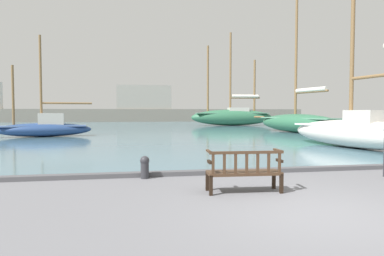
% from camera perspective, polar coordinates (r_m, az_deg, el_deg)
% --- Properties ---
extents(ground_plane, '(160.00, 160.00, 0.00)m').
position_cam_1_polar(ground_plane, '(6.48, 19.98, -13.08)').
color(ground_plane, slate).
extents(harbor_water, '(100.00, 80.00, 0.08)m').
position_cam_1_polar(harbor_water, '(49.50, -6.64, 0.74)').
color(harbor_water, slate).
rests_on(harbor_water, ground).
extents(quay_edge_kerb, '(40.00, 0.30, 0.12)m').
position_cam_1_polar(quay_edge_kerb, '(9.90, 8.59, -7.11)').
color(quay_edge_kerb, '#4C4C50').
rests_on(quay_edge_kerb, ground).
extents(park_bench, '(1.63, 0.61, 0.92)m').
position_cam_1_polar(park_bench, '(7.53, 8.70, -7.06)').
color(park_bench, black).
rests_on(park_bench, ground).
extents(sailboat_outer_starboard, '(3.92, 10.63, 11.68)m').
position_cam_1_polar(sailboat_outer_starboard, '(28.65, 17.12, 1.03)').
color(sailboat_outer_starboard, '#2D6647').
rests_on(sailboat_outer_starboard, harbor_water).
extents(sailboat_far_port, '(7.10, 2.46, 6.71)m').
position_cam_1_polar(sailboat_far_port, '(24.83, -23.35, 0.09)').
color(sailboat_far_port, navy).
rests_on(sailboat_far_port, harbor_water).
extents(sailboat_nearest_starboard, '(10.08, 2.99, 11.08)m').
position_cam_1_polar(sailboat_nearest_starboard, '(41.50, 6.77, 2.03)').
color(sailboat_nearest_starboard, '#2D6647').
rests_on(sailboat_nearest_starboard, harbor_water).
extents(sailboat_mid_port, '(3.12, 8.15, 9.73)m').
position_cam_1_polar(sailboat_mid_port, '(17.53, 25.44, -0.47)').
color(sailboat_mid_port, silver).
rests_on(sailboat_mid_port, harbor_water).
extents(mooring_bollard, '(0.25, 0.25, 0.59)m').
position_cam_1_polar(mooring_bollard, '(9.07, -7.88, -6.28)').
color(mooring_bollard, '#2D2D33').
rests_on(mooring_bollard, ground).
extents(far_breakwater, '(54.24, 2.40, 6.37)m').
position_cam_1_polar(far_breakwater, '(58.14, -7.62, 2.71)').
color(far_breakwater, slate).
rests_on(far_breakwater, ground).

